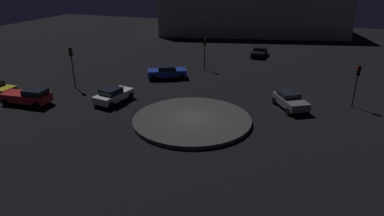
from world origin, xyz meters
name	(u,v)px	position (x,y,z in m)	size (l,w,h in m)	color
ground_plane	(192,122)	(0.00, 0.00, 0.00)	(117.81, 117.81, 0.00)	black
roundabout_island	(192,120)	(0.00, 0.00, 0.17)	(9.90, 9.90, 0.35)	#383838
car_white	(113,95)	(-1.70, -8.58, 0.78)	(4.20, 2.56, 1.51)	white
car_blue	(167,72)	(-10.60, -6.87, 0.79)	(3.66, 4.77, 1.52)	#1E38A5
car_grey	(290,100)	(-5.89, 7.44, 0.76)	(4.25, 3.61, 1.43)	slate
car_black	(259,51)	(-25.47, 1.51, 0.69)	(4.56, 1.98, 1.33)	black
car_red	(28,96)	(1.41, -15.84, 0.81)	(2.31, 4.69, 1.57)	red
traffic_light_west	(205,48)	(-15.68, -3.86, 2.85)	(0.38, 0.34, 3.99)	#2D2D2D
traffic_light_south	(72,60)	(-4.15, -14.83, 3.10)	(0.35, 0.39, 4.36)	#2D2D2D
traffic_light_northwest	(357,78)	(-8.15, 12.87, 2.82)	(0.37, 0.40, 3.95)	#2D2D2D
store_building	(252,12)	(-44.95, -3.36, 4.10)	(21.85, 37.32, 8.21)	#ADA893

